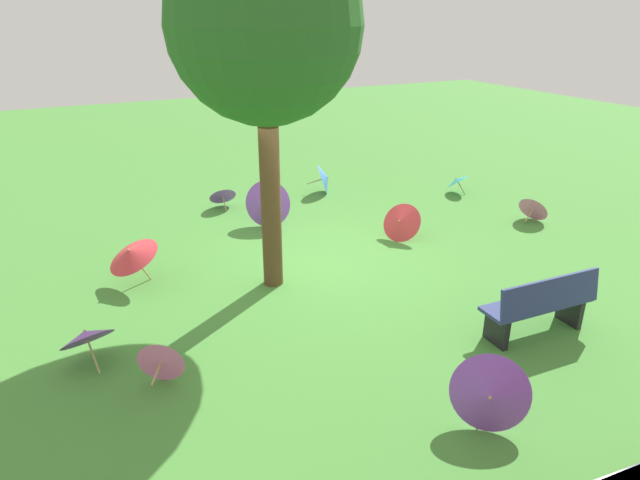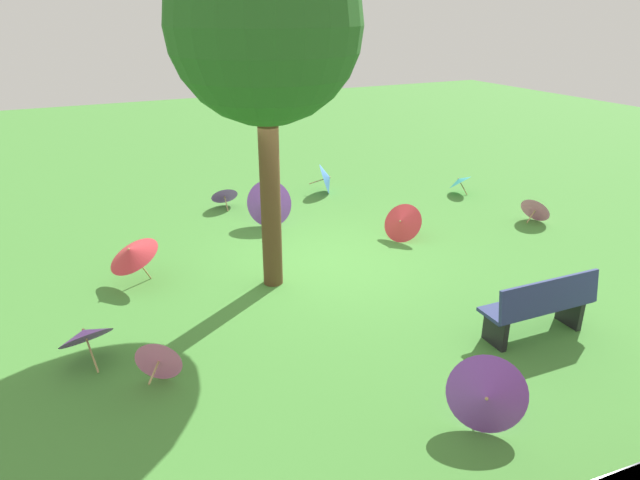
{
  "view_description": "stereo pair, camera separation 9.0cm",
  "coord_description": "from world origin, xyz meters",
  "px_view_note": "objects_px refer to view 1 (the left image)",
  "views": [
    {
      "loc": [
        3.87,
        7.85,
        4.09
      ],
      "look_at": [
        0.12,
        0.31,
        0.6
      ],
      "focal_mm": 31.58,
      "sensor_mm": 36.0,
      "label": 1
    },
    {
      "loc": [
        3.79,
        7.89,
        4.09
      ],
      "look_at": [
        0.12,
        0.31,
        0.6
      ],
      "focal_mm": 31.58,
      "sensor_mm": 36.0,
      "label": 2
    }
  ],
  "objects_px": {
    "parasol_purple_0": "(266,204)",
    "park_bench": "(541,305)",
    "shade_tree": "(265,28)",
    "parasol_purple_4": "(490,395)",
    "parasol_red_1": "(131,254)",
    "parasol_red_0": "(401,222)",
    "parasol_blue_1": "(325,178)",
    "parasol_pink_1": "(534,208)",
    "parasol_purple_1": "(222,195)",
    "parasol_purple_2": "(86,336)",
    "parasol_pink_0": "(162,359)",
    "parasol_teal_0": "(457,180)"
  },
  "relations": [
    {
      "from": "parasol_purple_2",
      "to": "parasol_red_1",
      "type": "relative_size",
      "value": 0.76
    },
    {
      "from": "parasol_purple_1",
      "to": "parasol_red_1",
      "type": "bearing_deg",
      "value": 51.53
    },
    {
      "from": "parasol_blue_1",
      "to": "parasol_pink_1",
      "type": "distance_m",
      "value": 4.68
    },
    {
      "from": "park_bench",
      "to": "parasol_purple_2",
      "type": "xyz_separation_m",
      "value": [
        5.45,
        -1.98,
        -0.06
      ]
    },
    {
      "from": "parasol_purple_1",
      "to": "parasol_pink_1",
      "type": "relative_size",
      "value": 0.85
    },
    {
      "from": "parasol_purple_2",
      "to": "parasol_purple_4",
      "type": "xyz_separation_m",
      "value": [
        -3.59,
        3.07,
        0.01
      ]
    },
    {
      "from": "parasol_red_0",
      "to": "parasol_pink_0",
      "type": "bearing_deg",
      "value": 26.01
    },
    {
      "from": "parasol_blue_1",
      "to": "parasol_red_1",
      "type": "height_order",
      "value": "parasol_red_1"
    },
    {
      "from": "shade_tree",
      "to": "parasol_purple_4",
      "type": "bearing_deg",
      "value": 100.03
    },
    {
      "from": "shade_tree",
      "to": "park_bench",
      "type": "bearing_deg",
      "value": 130.47
    },
    {
      "from": "parasol_blue_1",
      "to": "parasol_purple_1",
      "type": "relative_size",
      "value": 1.32
    },
    {
      "from": "parasol_purple_1",
      "to": "shade_tree",
      "type": "bearing_deg",
      "value": 84.37
    },
    {
      "from": "parasol_blue_1",
      "to": "parasol_pink_1",
      "type": "relative_size",
      "value": 1.12
    },
    {
      "from": "park_bench",
      "to": "parasol_teal_0",
      "type": "bearing_deg",
      "value": -119.39
    },
    {
      "from": "shade_tree",
      "to": "parasol_purple_1",
      "type": "distance_m",
      "value": 5.3
    },
    {
      "from": "parasol_blue_1",
      "to": "park_bench",
      "type": "bearing_deg",
      "value": 87.53
    },
    {
      "from": "parasol_red_1",
      "to": "parasol_red_0",
      "type": "bearing_deg",
      "value": 176.67
    },
    {
      "from": "parasol_purple_1",
      "to": "parasol_purple_4",
      "type": "xyz_separation_m",
      "value": [
        -0.34,
        8.05,
        0.12
      ]
    },
    {
      "from": "parasol_teal_0",
      "to": "parasol_purple_4",
      "type": "relative_size",
      "value": 0.86
    },
    {
      "from": "shade_tree",
      "to": "parasol_pink_0",
      "type": "xyz_separation_m",
      "value": [
        2.11,
        1.78,
        -3.55
      ]
    },
    {
      "from": "parasol_purple_1",
      "to": "parasol_red_0",
      "type": "height_order",
      "value": "parasol_red_0"
    },
    {
      "from": "parasol_teal_0",
      "to": "parasol_pink_1",
      "type": "bearing_deg",
      "value": 94.99
    },
    {
      "from": "parasol_purple_1",
      "to": "parasol_purple_2",
      "type": "xyz_separation_m",
      "value": [
        3.25,
        4.97,
        0.11
      ]
    },
    {
      "from": "parasol_pink_0",
      "to": "parasol_purple_2",
      "type": "xyz_separation_m",
      "value": [
        0.75,
        -0.73,
        0.12
      ]
    },
    {
      "from": "parasol_purple_2",
      "to": "parasol_blue_1",
      "type": "bearing_deg",
      "value": -139.55
    },
    {
      "from": "park_bench",
      "to": "parasol_purple_1",
      "type": "distance_m",
      "value": 7.29
    },
    {
      "from": "parasol_blue_1",
      "to": "parasol_purple_4",
      "type": "height_order",
      "value": "parasol_purple_4"
    },
    {
      "from": "parasol_pink_0",
      "to": "parasol_purple_0",
      "type": "bearing_deg",
      "value": -125.21
    },
    {
      "from": "parasol_pink_0",
      "to": "parasol_blue_1",
      "type": "distance_m",
      "value": 7.53
    },
    {
      "from": "parasol_pink_0",
      "to": "parasol_red_1",
      "type": "xyz_separation_m",
      "value": [
        -0.12,
        -2.7,
        0.25
      ]
    },
    {
      "from": "parasol_purple_0",
      "to": "parasol_red_0",
      "type": "relative_size",
      "value": 1.05
    },
    {
      "from": "parasol_blue_1",
      "to": "parasol_red_0",
      "type": "distance_m",
      "value": 3.21
    },
    {
      "from": "parasol_purple_0",
      "to": "parasol_pink_1",
      "type": "distance_m",
      "value": 5.48
    },
    {
      "from": "parasol_purple_2",
      "to": "parasol_pink_0",
      "type": "bearing_deg",
      "value": 135.66
    },
    {
      "from": "park_bench",
      "to": "shade_tree",
      "type": "xyz_separation_m",
      "value": [
        2.58,
        -3.03,
        3.37
      ]
    },
    {
      "from": "parasol_purple_2",
      "to": "parasol_teal_0",
      "type": "bearing_deg",
      "value": -157.68
    },
    {
      "from": "parasol_red_0",
      "to": "parasol_purple_4",
      "type": "relative_size",
      "value": 1.05
    },
    {
      "from": "parasol_blue_1",
      "to": "parasol_red_1",
      "type": "distance_m",
      "value": 5.7
    },
    {
      "from": "parasol_red_0",
      "to": "parasol_red_1",
      "type": "xyz_separation_m",
      "value": [
        4.85,
        -0.28,
        0.19
      ]
    },
    {
      "from": "parasol_blue_1",
      "to": "parasol_red_0",
      "type": "height_order",
      "value": "parasol_blue_1"
    },
    {
      "from": "parasol_purple_4",
      "to": "parasol_pink_1",
      "type": "bearing_deg",
      "value": -139.63
    },
    {
      "from": "parasol_purple_4",
      "to": "parasol_red_0",
      "type": "bearing_deg",
      "value": -113.98
    },
    {
      "from": "parasol_red_0",
      "to": "parasol_red_1",
      "type": "bearing_deg",
      "value": -3.33
    },
    {
      "from": "parasol_pink_0",
      "to": "parasol_purple_4",
      "type": "bearing_deg",
      "value": 140.54
    },
    {
      "from": "parasol_pink_0",
      "to": "park_bench",
      "type": "bearing_deg",
      "value": 165.14
    },
    {
      "from": "parasol_pink_1",
      "to": "parasol_red_1",
      "type": "distance_m",
      "value": 7.9
    },
    {
      "from": "parasol_blue_1",
      "to": "parasol_red_1",
      "type": "bearing_deg",
      "value": 30.98
    },
    {
      "from": "parasol_purple_0",
      "to": "park_bench",
      "type": "bearing_deg",
      "value": 107.96
    },
    {
      "from": "parasol_teal_0",
      "to": "parasol_purple_1",
      "type": "xyz_separation_m",
      "value": [
        5.29,
        -1.47,
        -0.02
      ]
    },
    {
      "from": "shade_tree",
      "to": "parasol_purple_2",
      "type": "height_order",
      "value": "shade_tree"
    }
  ]
}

